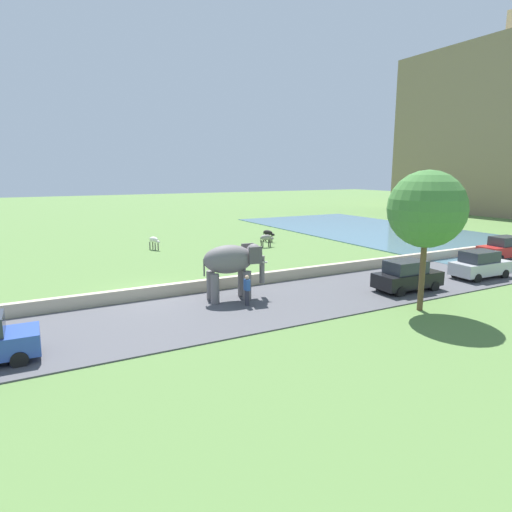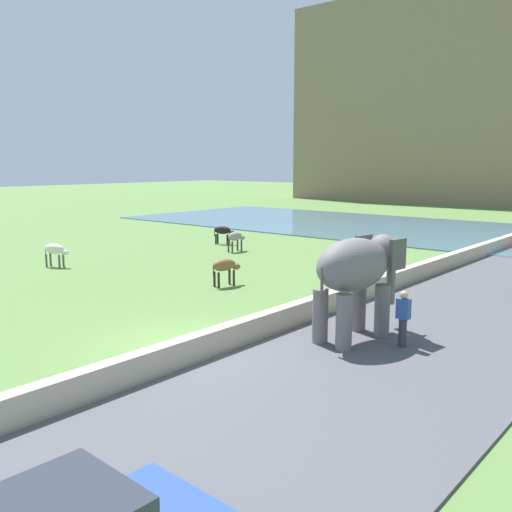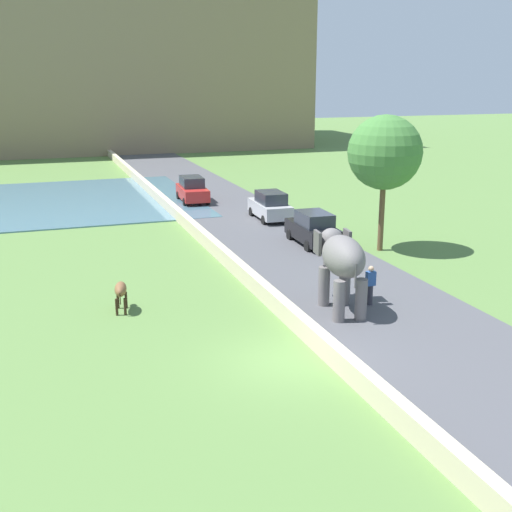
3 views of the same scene
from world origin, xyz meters
The scene contains 11 objects.
ground_plane centered at (0.00, 0.00, 0.00)m, with size 220.00×220.00×0.00m, color #567A3D.
road_surface centered at (5.00, 20.00, 0.03)m, with size 7.00×120.00×0.06m, color #4C4C51.
barrier_wall centered at (1.20, 18.00, 0.35)m, with size 0.40×110.00×0.70m, color beige.
hill_distant centered at (-6.00, 70.23, 13.18)m, with size 64.00×28.00×26.37m, color #897556.
elephant centered at (3.45, 3.50, 2.04)m, with size 1.72×3.55×2.99m.
person_beside_elephant centered at (4.82, 3.64, 0.87)m, with size 0.36×0.22×1.63m.
car_black centered at (6.57, 12.99, 0.90)m, with size 1.88×4.04×1.80m.
car_red centered at (3.43, 26.76, 0.90)m, with size 1.95×4.08×1.80m.
car_silver centered at (6.57, 19.48, 0.90)m, with size 1.90×4.05×1.80m.
cow_brown centered at (-4.36, 6.25, 0.84)m, with size 0.64×1.42×1.15m.
tree_near centered at (9.40, 10.91, 4.98)m, with size 3.69×3.69×6.84m.
Camera 3 is at (-7.15, -17.37, 8.66)m, focal length 45.54 mm.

